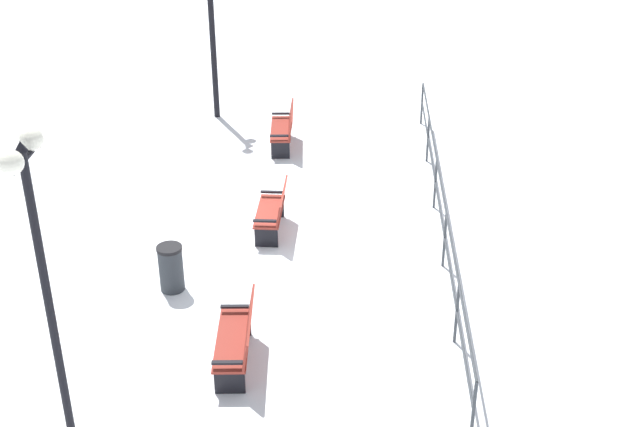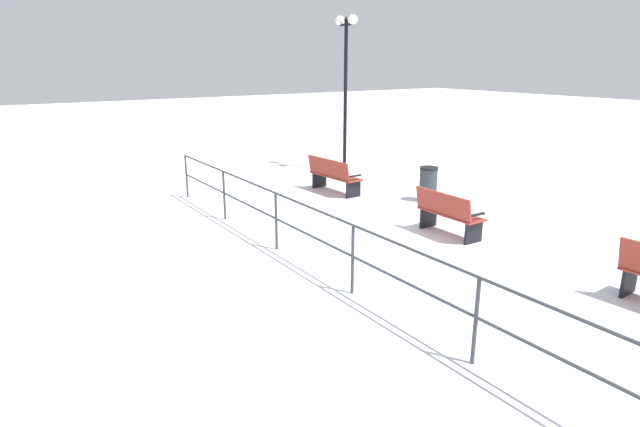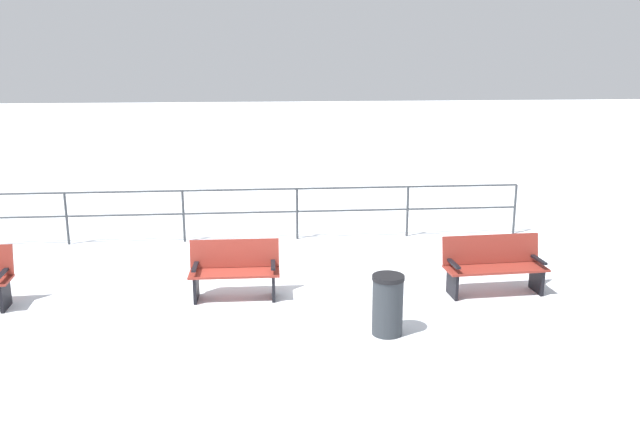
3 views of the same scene
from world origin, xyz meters
The scene contains 8 objects.
ground_plane centered at (0.00, 0.00, 0.00)m, with size 80.00×80.00×0.00m, color white.
bench_nearest centered at (0.01, -4.19, 0.49)m, with size 0.64×1.63×0.94m.
bench_second centered at (-0.13, 0.00, 0.46)m, with size 0.57×1.42×0.91m.
bench_third centered at (0.01, 4.18, 0.47)m, with size 0.66×1.66×0.92m.
lamppost_near centered at (1.93, -6.07, 2.70)m, with size 0.27×0.89×4.14m.
lamppost_middle centered at (1.93, 6.31, 3.34)m, with size 0.28×0.92×4.62m.
waterfront_railing centered at (-3.36, 0.00, 0.74)m, with size 0.05×11.68×1.09m.
trash_bin centered at (1.46, 2.16, 0.43)m, with size 0.45×0.45×0.86m.
Camera 1 is at (-1.72, 14.70, 8.25)m, focal length 48.02 mm.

